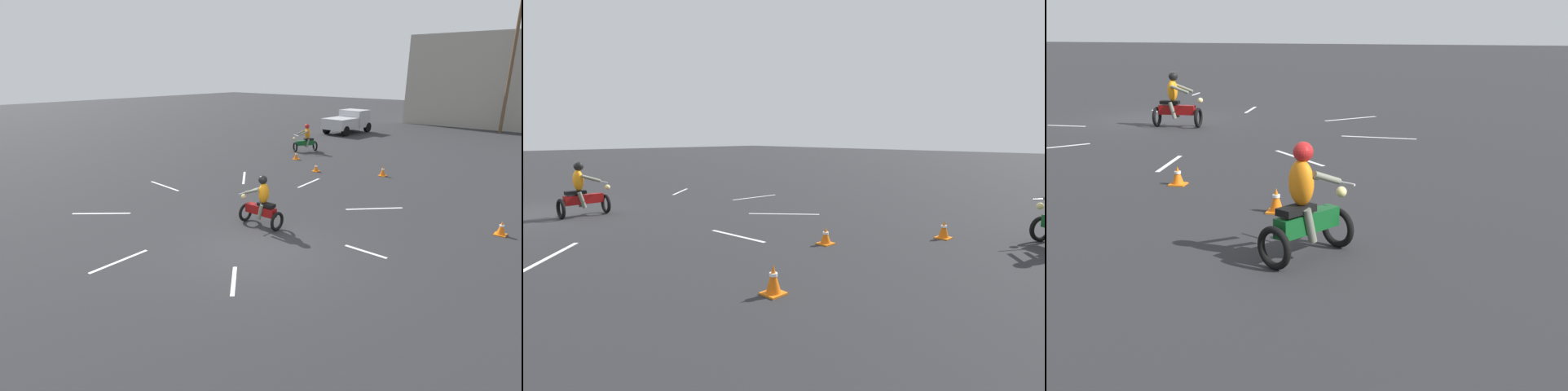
% 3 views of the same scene
% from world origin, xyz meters
% --- Properties ---
extents(ground_plane, '(120.00, 120.00, 0.00)m').
position_xyz_m(ground_plane, '(0.00, 0.00, 0.00)').
color(ground_plane, '#28282B').
extents(motorcycle_rider_foreground, '(1.52, 0.70, 1.66)m').
position_xyz_m(motorcycle_rider_foreground, '(-1.13, 1.46, 0.73)').
color(motorcycle_rider_foreground, black).
rests_on(motorcycle_rider_foreground, ground).
extents(motorcycle_rider_background, '(1.25, 1.51, 1.66)m').
position_xyz_m(motorcycle_rider_background, '(-7.20, 12.59, 0.73)').
color(motorcycle_rider_background, black).
rests_on(motorcycle_rider_background, ground).
extents(pickup_truck, '(2.22, 4.26, 1.73)m').
position_xyz_m(pickup_truck, '(-9.11, 21.02, 0.93)').
color(pickup_truck, black).
rests_on(pickup_truck, ground).
extents(traffic_cone_near_right, '(0.32, 0.32, 0.48)m').
position_xyz_m(traffic_cone_near_right, '(-1.03, 9.98, 0.23)').
color(traffic_cone_near_right, orange).
rests_on(traffic_cone_near_right, ground).
extents(traffic_cone_mid_center, '(0.32, 0.32, 0.43)m').
position_xyz_m(traffic_cone_mid_center, '(-6.26, 10.32, 0.21)').
color(traffic_cone_mid_center, orange).
rests_on(traffic_cone_mid_center, ground).
extents(traffic_cone_mid_left, '(0.32, 0.32, 0.44)m').
position_xyz_m(traffic_cone_mid_left, '(4.77, 5.58, 0.21)').
color(traffic_cone_mid_left, orange).
rests_on(traffic_cone_mid_left, ground).
extents(traffic_cone_far_right, '(0.32, 0.32, 0.38)m').
position_xyz_m(traffic_cone_far_right, '(-3.86, 8.67, 0.18)').
color(traffic_cone_far_right, orange).
rests_on(traffic_cone_far_right, ground).
extents(lane_stripe_e, '(1.24, 0.12, 0.01)m').
position_xyz_m(lane_stripe_e, '(2.26, 1.86, 0.00)').
color(lane_stripe_e, silver).
rests_on(lane_stripe_e, ground).
extents(lane_stripe_ne, '(1.51, 1.55, 0.01)m').
position_xyz_m(lane_stripe_ne, '(0.82, 5.35, 0.00)').
color(lane_stripe_ne, silver).
rests_on(lane_stripe_ne, ground).
extents(lane_stripe_n, '(0.25, 1.84, 0.01)m').
position_xyz_m(lane_stripe_n, '(-2.91, 6.69, 0.00)').
color(lane_stripe_n, silver).
rests_on(lane_stripe_n, ground).
extents(lane_stripe_nw, '(1.53, 1.71, 0.01)m').
position_xyz_m(lane_stripe_nw, '(-5.69, 5.50, 0.00)').
color(lane_stripe_nw, silver).
rests_on(lane_stripe_nw, ground).
extents(lane_stripe_w, '(2.09, 0.24, 0.01)m').
position_xyz_m(lane_stripe_w, '(-7.28, 2.25, 0.00)').
color(lane_stripe_w, silver).
rests_on(lane_stripe_w, ground).
extents(lane_stripe_sw, '(1.54, 1.41, 0.01)m').
position_xyz_m(lane_stripe_sw, '(-6.05, -1.29, 0.00)').
color(lane_stripe_sw, silver).
rests_on(lane_stripe_sw, ground).
extents(lane_stripe_s, '(0.19, 1.70, 0.01)m').
position_xyz_m(lane_stripe_s, '(-2.27, -2.85, 0.00)').
color(lane_stripe_s, silver).
rests_on(lane_stripe_s, ground).
extents(lane_stripe_se, '(1.00, 1.10, 0.01)m').
position_xyz_m(lane_stripe_se, '(0.67, -1.63, 0.00)').
color(lane_stripe_se, silver).
rests_on(lane_stripe_se, ground).
extents(utility_pole_far, '(0.24, 0.24, 10.12)m').
position_xyz_m(utility_pole_far, '(-0.03, 28.99, 5.06)').
color(utility_pole_far, brown).
rests_on(utility_pole_far, ground).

